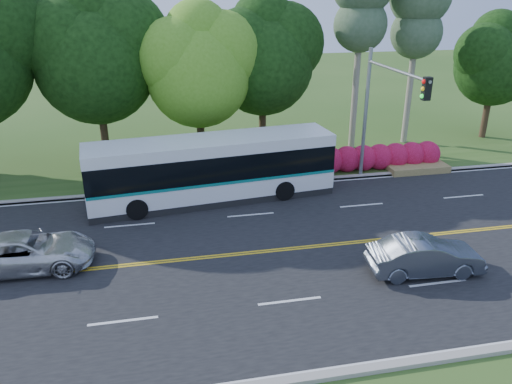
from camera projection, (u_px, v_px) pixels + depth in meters
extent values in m
plane|color=#31541C|center=(279.00, 250.00, 20.18)|extent=(120.00, 120.00, 0.00)
cube|color=black|center=(279.00, 250.00, 20.17)|extent=(60.00, 14.00, 0.02)
cube|color=#9F998F|center=(247.00, 185.00, 26.62)|extent=(60.00, 0.30, 0.15)
cube|color=#9F998F|center=(342.00, 373.00, 13.68)|extent=(60.00, 0.30, 0.15)
cube|color=#31541C|center=(241.00, 173.00, 28.30)|extent=(60.00, 4.00, 0.10)
cube|color=gold|center=(280.00, 251.00, 20.10)|extent=(57.00, 0.10, 0.00)
cube|color=gold|center=(279.00, 249.00, 20.24)|extent=(57.00, 0.10, 0.00)
cube|color=silver|center=(123.00, 321.00, 15.90)|extent=(2.20, 0.12, 0.00)
cube|color=silver|center=(290.00, 301.00, 16.91)|extent=(2.20, 0.12, 0.00)
cube|color=silver|center=(437.00, 283.00, 17.92)|extent=(2.20, 0.12, 0.00)
cube|color=silver|center=(130.00, 225.00, 22.23)|extent=(2.20, 0.12, 0.00)
cube|color=silver|center=(251.00, 215.00, 23.24)|extent=(2.20, 0.12, 0.00)
cube|color=silver|center=(361.00, 205.00, 24.25)|extent=(2.20, 0.12, 0.00)
cube|color=silver|center=(463.00, 196.00, 25.27)|extent=(2.20, 0.12, 0.00)
cube|color=silver|center=(248.00, 188.00, 26.37)|extent=(57.00, 0.12, 0.00)
cube|color=silver|center=(338.00, 367.00, 13.97)|extent=(57.00, 0.12, 0.00)
cylinder|color=#312416|center=(105.00, 136.00, 28.96)|extent=(0.44, 0.44, 3.60)
sphere|color=black|center=(96.00, 64.00, 27.38)|extent=(6.60, 6.60, 6.60)
sphere|color=black|center=(122.00, 38.00, 27.42)|extent=(5.28, 5.28, 5.28)
sphere|color=black|center=(67.00, 43.00, 26.52)|extent=(4.95, 4.95, 4.95)
sphere|color=black|center=(93.00, 16.00, 26.81)|extent=(4.29, 4.29, 4.29)
cylinder|color=#312416|center=(201.00, 139.00, 29.14)|extent=(0.44, 0.44, 3.24)
sphere|color=#55941E|center=(198.00, 76.00, 27.74)|extent=(5.80, 5.80, 5.80)
sphere|color=#55941E|center=(220.00, 53.00, 27.80)|extent=(4.64, 4.64, 4.64)
sphere|color=#55941E|center=(176.00, 58.00, 26.95)|extent=(4.35, 4.35, 4.35)
sphere|color=#55941E|center=(198.00, 34.00, 27.28)|extent=(3.77, 3.77, 3.77)
cylinder|color=#312416|center=(262.00, 127.00, 31.20)|extent=(0.44, 0.44, 3.42)
sphere|color=black|center=(263.00, 65.00, 29.73)|extent=(6.00, 6.00, 6.00)
sphere|color=black|center=(284.00, 43.00, 29.79)|extent=(4.80, 4.80, 4.80)
sphere|color=black|center=(243.00, 48.00, 28.93)|extent=(4.50, 4.50, 4.50)
sphere|color=black|center=(263.00, 25.00, 29.25)|extent=(3.90, 3.90, 3.90)
cylinder|color=gray|center=(357.00, 72.00, 31.08)|extent=(0.40, 0.40, 9.80)
sphere|color=#3C5736|center=(360.00, 25.00, 30.00)|extent=(3.23, 3.23, 3.23)
cylinder|color=gray|center=(411.00, 74.00, 32.40)|extent=(0.40, 0.40, 9.10)
sphere|color=#3C5736|center=(416.00, 33.00, 31.40)|extent=(3.23, 3.23, 3.23)
cylinder|color=#312416|center=(486.00, 116.00, 34.66)|extent=(0.44, 0.44, 3.06)
sphere|color=black|center=(494.00, 66.00, 33.37)|extent=(5.20, 5.20, 5.20)
sphere|color=black|center=(510.00, 50.00, 33.46)|extent=(4.16, 4.16, 4.16)
sphere|color=black|center=(485.00, 53.00, 32.65)|extent=(3.90, 3.90, 3.90)
sphere|color=black|center=(497.00, 36.00, 33.01)|extent=(3.38, 3.38, 3.38)
sphere|color=maroon|center=(296.00, 163.00, 27.86)|extent=(1.50, 1.50, 1.50)
sphere|color=maroon|center=(313.00, 161.00, 28.04)|extent=(1.50, 1.50, 1.50)
sphere|color=maroon|center=(330.00, 160.00, 28.23)|extent=(1.50, 1.50, 1.50)
sphere|color=maroon|center=(347.00, 159.00, 28.41)|extent=(1.50, 1.50, 1.50)
sphere|color=maroon|center=(363.00, 158.00, 28.59)|extent=(1.50, 1.50, 1.50)
sphere|color=maroon|center=(380.00, 157.00, 28.78)|extent=(1.50, 1.50, 1.50)
sphere|color=maroon|center=(396.00, 156.00, 28.96)|extent=(1.50, 1.50, 1.50)
sphere|color=maroon|center=(411.00, 155.00, 29.15)|extent=(1.50, 1.50, 1.50)
sphere|color=maroon|center=(427.00, 154.00, 29.33)|extent=(1.50, 1.50, 1.50)
cube|color=olive|center=(417.00, 168.00, 28.63)|extent=(3.50, 1.40, 0.40)
cylinder|color=gray|center=(365.00, 115.00, 26.63)|extent=(0.20, 0.20, 7.00)
cylinder|color=gray|center=(397.00, 71.00, 22.84)|extent=(0.14, 6.00, 0.14)
cube|color=black|center=(427.00, 89.00, 20.42)|extent=(0.32, 0.28, 0.95)
sphere|color=red|center=(424.00, 81.00, 20.28)|extent=(0.18, 0.18, 0.18)
sphere|color=yellow|center=(423.00, 89.00, 20.39)|extent=(0.18, 0.18, 0.18)
sphere|color=#19D833|center=(422.00, 96.00, 20.51)|extent=(0.18, 0.18, 0.18)
cube|color=white|center=(213.00, 183.00, 24.65)|extent=(12.17, 3.88, 0.99)
cube|color=black|center=(212.00, 162.00, 24.22)|extent=(12.11, 3.91, 1.24)
cube|color=white|center=(211.00, 144.00, 23.88)|extent=(12.17, 3.88, 0.56)
cube|color=#0D7670|center=(212.00, 175.00, 24.48)|extent=(12.11, 3.92, 0.14)
cube|color=black|center=(83.00, 173.00, 22.49)|extent=(0.32, 2.33, 1.70)
cube|color=#19E54C|center=(81.00, 153.00, 22.13)|extent=(0.22, 1.52, 0.22)
cube|color=black|center=(213.00, 196.00, 24.91)|extent=(12.16, 3.77, 0.35)
cylinder|color=black|center=(137.00, 209.00, 22.65)|extent=(1.02, 0.39, 1.00)
cylinder|color=black|center=(132.00, 190.00, 24.74)|extent=(1.02, 0.39, 1.00)
cylinder|color=black|center=(284.00, 190.00, 24.69)|extent=(1.02, 0.39, 1.00)
cylinder|color=black|center=(269.00, 174.00, 26.78)|extent=(1.02, 0.39, 1.00)
imported|color=slate|center=(425.00, 256.00, 18.33)|extent=(4.29, 1.78, 1.38)
imported|color=silver|center=(26.00, 252.00, 18.65)|extent=(5.00, 2.37, 1.38)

